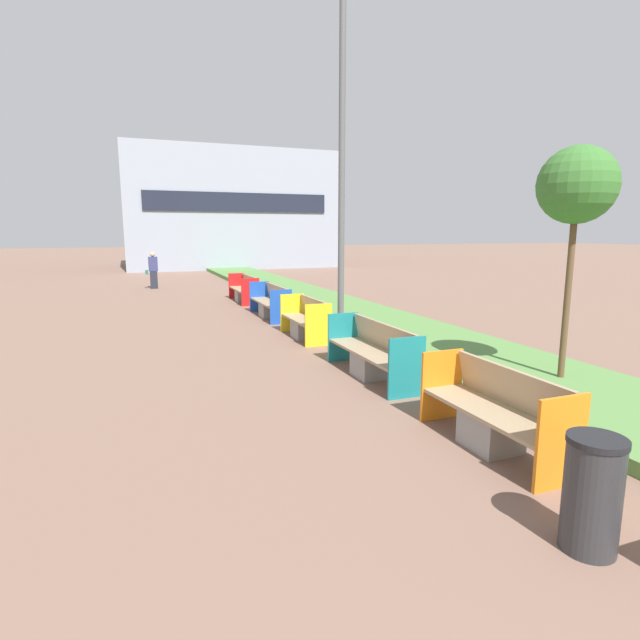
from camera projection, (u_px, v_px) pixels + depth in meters
name	position (u px, v px, depth m)	size (l,w,h in m)	color
planter_grass_strip	(414.00, 336.00, 11.57)	(2.80, 120.00, 0.18)	#568442
building_backdrop	(227.00, 211.00, 36.02)	(14.03, 8.64, 7.90)	#939EAD
bench_orange_frame	(494.00, 418.00, 5.75)	(0.65, 2.02, 0.94)	gray
bench_teal_frame	(373.00, 356.00, 8.58)	(0.65, 2.42, 0.94)	gray
bench_yellow_frame	(306.00, 323.00, 11.75)	(0.65, 1.89, 0.94)	gray
bench_blue_frame	(271.00, 304.00, 14.61)	(0.65, 2.42, 0.94)	gray
bench_red_frame	(244.00, 291.00, 17.85)	(0.65, 2.27, 0.94)	gray
litter_bin	(592.00, 494.00, 3.87)	(0.44, 0.44, 0.94)	#2D2D30
street_lamp_post	(342.00, 139.00, 10.67)	(0.24, 0.44, 8.08)	#56595B
sapling_tree_near	(577.00, 187.00, 7.50)	(1.17, 1.17, 3.76)	brown
pedestrian_walking	(153.00, 270.00, 21.88)	(0.53, 0.24, 1.61)	#232633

